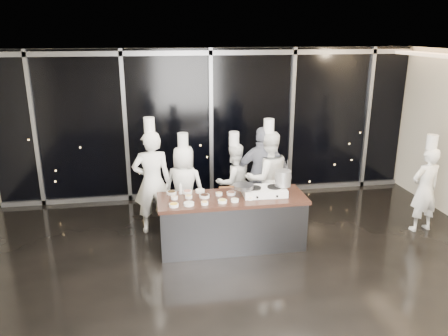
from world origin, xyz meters
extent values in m
plane|color=black|center=(0.00, 0.00, 0.00)|extent=(9.00, 9.00, 0.00)
cube|color=beige|center=(0.00, 3.50, 1.60)|extent=(9.00, 0.02, 3.20)
cube|color=silver|center=(0.00, 0.00, 3.20)|extent=(9.00, 7.00, 0.02)
cube|color=black|center=(0.00, 3.44, 1.60)|extent=(8.90, 0.04, 3.18)
cube|color=gray|center=(0.00, 3.39, 3.10)|extent=(8.90, 0.08, 0.10)
cube|color=gray|center=(0.00, 3.39, 0.05)|extent=(8.90, 0.08, 0.10)
cube|color=gray|center=(-3.60, 3.39, 1.60)|extent=(0.08, 0.08, 3.20)
cube|color=gray|center=(-1.80, 3.39, 1.60)|extent=(0.08, 0.08, 3.20)
cube|color=gray|center=(0.00, 3.39, 1.60)|extent=(0.08, 0.08, 3.20)
cube|color=gray|center=(1.80, 3.39, 1.60)|extent=(0.08, 0.08, 3.20)
cube|color=gray|center=(3.60, 3.39, 1.60)|extent=(0.08, 0.08, 3.20)
cube|color=#3A3A3F|center=(0.00, 0.90, 0.42)|extent=(2.40, 0.80, 0.84)
cube|color=#3A2018|center=(0.00, 0.90, 0.87)|extent=(2.46, 0.86, 0.06)
cube|color=white|center=(0.55, 0.91, 0.96)|extent=(0.73, 0.46, 0.12)
cylinder|color=black|center=(0.37, 0.92, 1.03)|extent=(0.25, 0.25, 0.02)
cylinder|color=black|center=(0.73, 0.91, 1.03)|extent=(0.25, 0.25, 0.02)
cylinder|color=black|center=(0.38, 0.69, 0.95)|extent=(0.04, 0.02, 0.04)
cylinder|color=black|center=(0.71, 0.68, 0.95)|extent=(0.04, 0.02, 0.04)
cylinder|color=gray|center=(0.20, 0.92, 1.07)|extent=(0.35, 0.35, 0.06)
cube|color=#4C2B14|center=(-0.09, 0.92, 1.07)|extent=(0.25, 0.04, 0.02)
cylinder|color=#B4B4B7|center=(0.87, 0.92, 1.17)|extent=(0.27, 0.27, 0.27)
cylinder|color=white|center=(-0.98, 0.64, 0.92)|extent=(0.15, 0.15, 0.04)
cylinder|color=gold|center=(-0.98, 0.64, 0.94)|extent=(0.12, 0.12, 0.01)
cylinder|color=white|center=(-0.95, 0.96, 0.92)|extent=(0.12, 0.12, 0.04)
cylinder|color=beige|center=(-0.95, 0.96, 0.94)|extent=(0.10, 0.10, 0.01)
cylinder|color=white|center=(-0.98, 1.20, 0.92)|extent=(0.16, 0.16, 0.04)
cylinder|color=black|center=(-0.98, 1.20, 0.94)|extent=(0.14, 0.14, 0.01)
cylinder|color=white|center=(-0.74, 0.66, 0.92)|extent=(0.16, 0.16, 0.04)
cylinder|color=silver|center=(-0.74, 0.66, 0.94)|extent=(0.13, 0.13, 0.01)
cylinder|color=white|center=(-0.72, 0.96, 0.92)|extent=(0.12, 0.12, 0.04)
cylinder|color=tan|center=(-0.72, 0.96, 0.94)|extent=(0.10, 0.10, 0.01)
cylinder|color=white|center=(-0.72, 1.19, 0.92)|extent=(0.16, 0.16, 0.04)
cylinder|color=#AD6856|center=(-0.72, 1.19, 0.94)|extent=(0.13, 0.13, 0.01)
cylinder|color=white|center=(-0.49, 0.65, 0.92)|extent=(0.11, 0.11, 0.04)
cylinder|color=#EDB561|center=(-0.49, 0.65, 0.94)|extent=(0.09, 0.09, 0.01)
cylinder|color=white|center=(-0.45, 0.95, 0.92)|extent=(0.17, 0.17, 0.04)
cylinder|color=black|center=(-0.45, 0.95, 0.94)|extent=(0.14, 0.14, 0.01)
cylinder|color=white|center=(-0.50, 1.20, 0.92)|extent=(0.15, 0.15, 0.04)
cylinder|color=silver|center=(-0.50, 1.20, 0.94)|extent=(0.13, 0.13, 0.01)
cylinder|color=white|center=(-0.20, 0.68, 0.92)|extent=(0.14, 0.14, 0.04)
cylinder|color=#D7C156|center=(-0.20, 0.68, 0.94)|extent=(0.12, 0.12, 0.01)
cylinder|color=white|center=(-0.20, 1.01, 0.92)|extent=(0.11, 0.11, 0.04)
cylinder|color=tan|center=(-0.20, 1.01, 0.94)|extent=(0.09, 0.09, 0.01)
cylinder|color=white|center=(0.01, 0.69, 0.92)|extent=(0.12, 0.12, 0.04)
cylinder|color=beige|center=(0.01, 0.69, 0.94)|extent=(0.10, 0.10, 0.01)
cylinder|color=white|center=(0.01, 1.01, 0.92)|extent=(0.15, 0.15, 0.04)
cylinder|color=brown|center=(0.01, 1.01, 0.94)|extent=(0.12, 0.12, 0.01)
cylinder|color=white|center=(0.27, 0.74, 0.92)|extent=(0.12, 0.12, 0.04)
cylinder|color=#E2954B|center=(0.27, 0.74, 0.94)|extent=(0.10, 0.10, 0.01)
cylinder|color=white|center=(-0.83, 1.19, 0.98)|extent=(0.06, 0.06, 0.15)
cone|color=white|center=(-0.83, 1.19, 1.08)|extent=(0.05, 0.05, 0.05)
imported|color=white|center=(-1.30, 1.73, 0.95)|extent=(0.72, 0.50, 1.89)
cylinder|color=white|center=(-1.30, 1.73, 1.99)|extent=(0.20, 0.20, 0.26)
imported|color=white|center=(-0.72, 1.86, 0.78)|extent=(0.90, 0.76, 1.56)
cylinder|color=white|center=(-0.72, 1.86, 1.66)|extent=(0.25, 0.25, 0.26)
imported|color=white|center=(0.24, 2.02, 0.76)|extent=(0.87, 0.76, 1.51)
cylinder|color=white|center=(0.24, 2.02, 1.61)|extent=(0.24, 0.24, 0.26)
imported|color=#131935|center=(0.76, 1.80, 0.93)|extent=(1.16, 0.68, 1.86)
imported|color=white|center=(0.83, 1.74, 0.90)|extent=(0.96, 0.80, 1.79)
cylinder|color=white|center=(0.83, 1.74, 1.89)|extent=(0.22, 0.22, 0.26)
imported|color=white|center=(3.56, 0.95, 0.79)|extent=(0.62, 0.46, 1.58)
cylinder|color=white|center=(3.56, 0.95, 1.68)|extent=(0.22, 0.22, 0.26)
camera|label=1|loc=(-1.24, -5.74, 3.55)|focal=35.00mm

